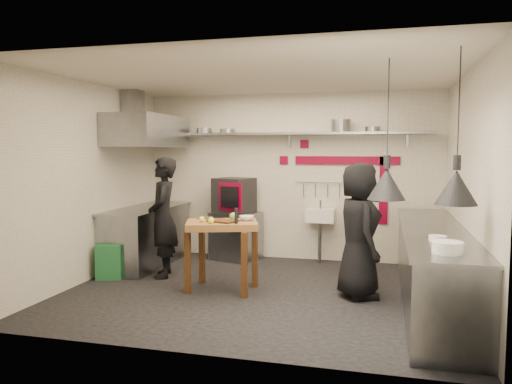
% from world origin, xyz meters
% --- Properties ---
extents(floor, '(5.00, 5.00, 0.00)m').
position_xyz_m(floor, '(0.00, 0.00, 0.00)').
color(floor, black).
rests_on(floor, ground).
extents(ceiling, '(5.00, 5.00, 0.00)m').
position_xyz_m(ceiling, '(0.00, 0.00, 2.80)').
color(ceiling, beige).
rests_on(ceiling, floor).
extents(wall_back, '(5.00, 0.04, 2.80)m').
position_xyz_m(wall_back, '(0.00, 2.10, 1.40)').
color(wall_back, beige).
rests_on(wall_back, floor).
extents(wall_front, '(5.00, 0.04, 2.80)m').
position_xyz_m(wall_front, '(0.00, -2.10, 1.40)').
color(wall_front, beige).
rests_on(wall_front, floor).
extents(wall_left, '(0.04, 4.20, 2.80)m').
position_xyz_m(wall_left, '(-2.50, 0.00, 1.40)').
color(wall_left, beige).
rests_on(wall_left, floor).
extents(wall_right, '(0.04, 4.20, 2.80)m').
position_xyz_m(wall_right, '(2.50, 0.00, 1.40)').
color(wall_right, beige).
rests_on(wall_right, floor).
extents(red_band_horiz, '(1.70, 0.02, 0.14)m').
position_xyz_m(red_band_horiz, '(0.95, 2.08, 1.68)').
color(red_band_horiz, maroon).
rests_on(red_band_horiz, wall_back).
extents(red_band_vert, '(0.14, 0.02, 1.10)m').
position_xyz_m(red_band_vert, '(1.55, 2.08, 1.20)').
color(red_band_vert, maroon).
rests_on(red_band_vert, wall_back).
extents(red_tile_a, '(0.14, 0.02, 0.14)m').
position_xyz_m(red_tile_a, '(0.25, 2.08, 1.95)').
color(red_tile_a, maroon).
rests_on(red_tile_a, wall_back).
extents(red_tile_b, '(0.14, 0.02, 0.14)m').
position_xyz_m(red_tile_b, '(-0.10, 2.08, 1.68)').
color(red_tile_b, maroon).
rests_on(red_tile_b, wall_back).
extents(back_shelf, '(4.60, 0.34, 0.04)m').
position_xyz_m(back_shelf, '(0.00, 1.92, 2.12)').
color(back_shelf, slate).
rests_on(back_shelf, wall_back).
extents(shelf_bracket_left, '(0.04, 0.06, 0.24)m').
position_xyz_m(shelf_bracket_left, '(-1.90, 2.07, 2.02)').
color(shelf_bracket_left, slate).
rests_on(shelf_bracket_left, wall_back).
extents(shelf_bracket_mid, '(0.04, 0.06, 0.24)m').
position_xyz_m(shelf_bracket_mid, '(0.00, 2.07, 2.02)').
color(shelf_bracket_mid, slate).
rests_on(shelf_bracket_mid, wall_back).
extents(shelf_bracket_right, '(0.04, 0.06, 0.24)m').
position_xyz_m(shelf_bracket_right, '(1.90, 2.07, 2.02)').
color(shelf_bracket_right, slate).
rests_on(shelf_bracket_right, wall_back).
extents(pan_far_left, '(0.29, 0.29, 0.09)m').
position_xyz_m(pan_far_left, '(-1.47, 1.92, 2.19)').
color(pan_far_left, slate).
rests_on(pan_far_left, back_shelf).
extents(pan_mid_left, '(0.31, 0.31, 0.07)m').
position_xyz_m(pan_mid_left, '(-1.04, 1.92, 2.18)').
color(pan_mid_left, slate).
rests_on(pan_mid_left, back_shelf).
extents(stock_pot, '(0.38, 0.38, 0.20)m').
position_xyz_m(stock_pot, '(0.86, 1.92, 2.24)').
color(stock_pot, slate).
rests_on(stock_pot, back_shelf).
extents(pan_right, '(0.26, 0.26, 0.08)m').
position_xyz_m(pan_right, '(1.36, 1.92, 2.18)').
color(pan_right, slate).
rests_on(pan_right, back_shelf).
extents(oven_stand, '(0.88, 0.84, 0.80)m').
position_xyz_m(oven_stand, '(-0.87, 1.81, 0.40)').
color(oven_stand, slate).
rests_on(oven_stand, floor).
extents(combi_oven, '(0.72, 0.70, 0.58)m').
position_xyz_m(combi_oven, '(-0.90, 1.81, 1.09)').
color(combi_oven, black).
rests_on(combi_oven, oven_stand).
extents(oven_door, '(0.44, 0.18, 0.46)m').
position_xyz_m(oven_door, '(-0.87, 1.51, 1.09)').
color(oven_door, maroon).
rests_on(oven_door, combi_oven).
extents(oven_glass, '(0.33, 0.13, 0.34)m').
position_xyz_m(oven_glass, '(-0.88, 1.47, 1.09)').
color(oven_glass, black).
rests_on(oven_glass, oven_door).
extents(hand_sink, '(0.46, 0.34, 0.22)m').
position_xyz_m(hand_sink, '(0.55, 1.92, 0.78)').
color(hand_sink, silver).
rests_on(hand_sink, wall_back).
extents(sink_tap, '(0.03, 0.03, 0.14)m').
position_xyz_m(sink_tap, '(0.55, 1.92, 0.96)').
color(sink_tap, slate).
rests_on(sink_tap, hand_sink).
extents(sink_drain, '(0.06, 0.06, 0.66)m').
position_xyz_m(sink_drain, '(0.55, 1.88, 0.34)').
color(sink_drain, slate).
rests_on(sink_drain, floor).
extents(utensil_rail, '(0.90, 0.02, 0.02)m').
position_xyz_m(utensil_rail, '(0.55, 2.06, 1.32)').
color(utensil_rail, slate).
rests_on(utensil_rail, wall_back).
extents(counter_right, '(0.70, 3.80, 0.90)m').
position_xyz_m(counter_right, '(2.15, 0.00, 0.45)').
color(counter_right, slate).
rests_on(counter_right, floor).
extents(counter_right_top, '(0.76, 3.90, 0.03)m').
position_xyz_m(counter_right_top, '(2.15, 0.00, 0.92)').
color(counter_right_top, slate).
rests_on(counter_right_top, counter_right).
extents(plate_stack, '(0.27, 0.27, 0.11)m').
position_xyz_m(plate_stack, '(2.12, -1.52, 0.99)').
color(plate_stack, silver).
rests_on(plate_stack, counter_right_top).
extents(small_bowl_right, '(0.21, 0.21, 0.05)m').
position_xyz_m(small_bowl_right, '(2.10, -0.87, 0.96)').
color(small_bowl_right, silver).
rests_on(small_bowl_right, counter_right_top).
extents(counter_left, '(0.70, 1.90, 0.90)m').
position_xyz_m(counter_left, '(-2.15, 1.05, 0.45)').
color(counter_left, slate).
rests_on(counter_left, floor).
extents(counter_left_top, '(0.76, 2.00, 0.03)m').
position_xyz_m(counter_left_top, '(-2.15, 1.05, 0.92)').
color(counter_left_top, slate).
rests_on(counter_left_top, counter_left).
extents(extractor_hood, '(0.78, 1.60, 0.50)m').
position_xyz_m(extractor_hood, '(-2.10, 1.05, 2.15)').
color(extractor_hood, slate).
rests_on(extractor_hood, ceiling).
extents(hood_duct, '(0.28, 0.28, 0.50)m').
position_xyz_m(hood_duct, '(-2.35, 1.05, 2.55)').
color(hood_duct, slate).
rests_on(hood_duct, ceiling).
extents(green_bin, '(0.46, 0.46, 0.50)m').
position_xyz_m(green_bin, '(-2.28, 0.14, 0.25)').
color(green_bin, '#1E6233').
rests_on(green_bin, floor).
extents(prep_table, '(1.08, 0.90, 0.92)m').
position_xyz_m(prep_table, '(-0.50, -0.06, 0.46)').
color(prep_table, brown).
rests_on(prep_table, floor).
extents(cutting_board, '(0.42, 0.36, 0.02)m').
position_xyz_m(cutting_board, '(-0.47, -0.11, 0.93)').
color(cutting_board, '#442711').
rests_on(cutting_board, prep_table).
extents(pepper_mill, '(0.06, 0.06, 0.20)m').
position_xyz_m(pepper_mill, '(-0.26, -0.21, 1.02)').
color(pepper_mill, black).
rests_on(pepper_mill, prep_table).
extents(lemon_a, '(0.08, 0.08, 0.07)m').
position_xyz_m(lemon_a, '(-0.72, -0.21, 0.96)').
color(lemon_a, yellow).
rests_on(lemon_a, prep_table).
extents(lemon_b, '(0.10, 0.10, 0.08)m').
position_xyz_m(lemon_b, '(-0.57, -0.27, 0.96)').
color(lemon_b, yellow).
rests_on(lemon_b, prep_table).
extents(veg_ball, '(0.12, 0.12, 0.11)m').
position_xyz_m(veg_ball, '(-0.38, 0.08, 0.97)').
color(veg_ball, olive).
rests_on(veg_ball, prep_table).
extents(steel_tray, '(0.21, 0.16, 0.03)m').
position_xyz_m(steel_tray, '(-0.79, 0.10, 0.94)').
color(steel_tray, slate).
rests_on(steel_tray, prep_table).
extents(bowl, '(0.22, 0.22, 0.06)m').
position_xyz_m(bowl, '(-0.21, 0.11, 0.95)').
color(bowl, silver).
rests_on(bowl, prep_table).
extents(heat_lamp_near, '(0.41, 0.41, 1.47)m').
position_xyz_m(heat_lamp_near, '(1.58, -0.82, 2.07)').
color(heat_lamp_near, black).
rests_on(heat_lamp_near, ceiling).
extents(heat_lamp_far, '(0.46, 0.46, 1.45)m').
position_xyz_m(heat_lamp_far, '(2.21, -1.29, 2.07)').
color(heat_lamp_far, black).
rests_on(heat_lamp_far, ceiling).
extents(chef_left, '(0.62, 0.75, 1.75)m').
position_xyz_m(chef_left, '(-1.56, 0.41, 0.88)').
color(chef_left, black).
rests_on(chef_left, floor).
extents(chef_right, '(0.79, 0.97, 1.70)m').
position_xyz_m(chef_right, '(1.26, 0.09, 0.85)').
color(chef_right, black).
rests_on(chef_right, floor).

